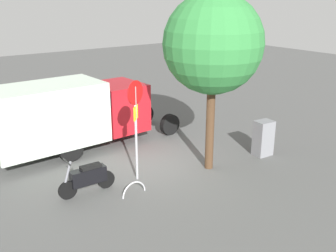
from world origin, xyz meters
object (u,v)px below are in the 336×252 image
(stop_sign, at_px, (136,115))
(bike_rack_hoop, at_px, (134,194))
(street_tree, at_px, (213,44))
(motorcycle, at_px, (88,177))
(utility_cabinet, at_px, (263,138))
(box_truck_near, at_px, (72,112))

(stop_sign, bearing_deg, bike_rack_hoop, 53.00)
(street_tree, bearing_deg, motorcycle, -10.21)
(stop_sign, relative_size, bike_rack_hoop, 3.88)
(motorcycle, distance_m, utility_cabinet, 6.70)
(motorcycle, distance_m, bike_rack_hoop, 1.49)
(motorcycle, bearing_deg, stop_sign, 178.80)
(street_tree, distance_m, utility_cabinet, 4.35)
(motorcycle, height_order, utility_cabinet, utility_cabinet)
(box_truck_near, height_order, street_tree, street_tree)
(box_truck_near, xyz_separation_m, stop_sign, (-0.62, 3.66, 0.67))
(utility_cabinet, distance_m, bike_rack_hoop, 5.59)
(utility_cabinet, height_order, bike_rack_hoop, utility_cabinet)
(motorcycle, bearing_deg, bike_rack_hoop, 140.51)
(motorcycle, xyz_separation_m, street_tree, (-4.20, 0.76, 3.75))
(stop_sign, distance_m, street_tree, 3.31)
(motorcycle, xyz_separation_m, utility_cabinet, (-6.62, 1.06, 0.15))
(utility_cabinet, relative_size, bike_rack_hoop, 1.58)
(box_truck_near, distance_m, motorcycle, 3.88)
(street_tree, height_order, bike_rack_hoop, street_tree)
(box_truck_near, bearing_deg, utility_cabinet, -42.76)
(motorcycle, distance_m, street_tree, 5.68)
(utility_cabinet, bearing_deg, bike_rack_hoop, -1.55)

